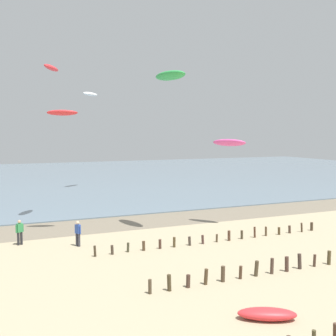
{
  "coord_description": "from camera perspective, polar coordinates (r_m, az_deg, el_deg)",
  "views": [
    {
      "loc": [
        -5.97,
        -7.44,
        7.61
      ],
      "look_at": [
        2.76,
        12.86,
        5.72
      ],
      "focal_mm": 44.72,
      "sensor_mm": 36.0,
      "label": 1
    }
  ],
  "objects": [
    {
      "name": "kite_aloft_1",
      "position": [
        34.14,
        8.34,
        3.45
      ],
      "size": [
        2.48,
        2.86,
        0.82
      ],
      "primitive_type": "ellipsoid",
      "rotation": [
        -0.49,
        0.0,
        5.35
      ],
      "color": "#E54C99"
    },
    {
      "name": "person_nearest_camera",
      "position": [
        28.89,
        -12.19,
        -8.63
      ],
      "size": [
        0.37,
        0.51,
        1.71
      ],
      "color": "#383842",
      "rests_on": "ground"
    },
    {
      "name": "groyne_far",
      "position": [
        29.78,
        7.07,
        -9.33
      ],
      "size": [
        17.31,
        0.35,
        0.8
      ],
      "color": "#3F3425",
      "rests_on": "ground"
    },
    {
      "name": "person_left_flank",
      "position": [
        30.31,
        -19.57,
        -8.17
      ],
      "size": [
        0.53,
        0.34,
        1.71
      ],
      "color": "#232328",
      "rests_on": "ground"
    },
    {
      "name": "kite_aloft_4",
      "position": [
        37.26,
        -15.63,
        13.02
      ],
      "size": [
        2.05,
        2.76,
        0.7
      ],
      "primitive_type": "ellipsoid",
      "rotation": [
        0.38,
        0.0,
        1.09
      ],
      "color": "red"
    },
    {
      "name": "kite_aloft_0",
      "position": [
        56.53,
        -10.54,
        9.88
      ],
      "size": [
        2.87,
        2.77,
        0.65
      ],
      "primitive_type": "ellipsoid",
      "rotation": [
        0.19,
        0.0,
        0.75
      ],
      "color": "white"
    },
    {
      "name": "groyne_mid",
      "position": [
        23.08,
        11.34,
        -13.44
      ],
      "size": [
        11.28,
        0.34,
        0.87
      ],
      "color": "#483B2A",
      "rests_on": "ground"
    },
    {
      "name": "kite_aloft_3",
      "position": [
        31.95,
        0.28,
        12.49
      ],
      "size": [
        1.95,
        3.68,
        0.87
      ],
      "primitive_type": "ellipsoid",
      "rotation": [
        -0.31,
        0.0,
        4.93
      ],
      "color": "green"
    },
    {
      "name": "grounded_kite",
      "position": [
        18.45,
        13.35,
        -18.8
      ],
      "size": [
        2.53,
        1.88,
        0.48
      ],
      "primitive_type": "ellipsoid",
      "rotation": [
        0.0,
        0.0,
        5.8
      ],
      "color": "red",
      "rests_on": "ground"
    },
    {
      "name": "sea",
      "position": [
        71.67,
        -18.36,
        -1.43
      ],
      "size": [
        160.0,
        70.0,
        0.1
      ],
      "primitive_type": "cube",
      "color": "slate",
      "rests_on": "ground"
    },
    {
      "name": "kite_aloft_2",
      "position": [
        32.27,
        -14.22,
        7.32
      ],
      "size": [
        2.41,
        1.47,
        0.59
      ],
      "primitive_type": "ellipsoid",
      "rotation": [
        0.35,
        0.0,
        2.83
      ],
      "color": "red"
    },
    {
      "name": "wet_sand_strip",
      "position": [
        34.65,
        -12.89,
        -7.93
      ],
      "size": [
        120.0,
        5.5,
        0.01
      ],
      "primitive_type": "cube",
      "color": "#7A6D59",
      "rests_on": "ground"
    }
  ]
}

